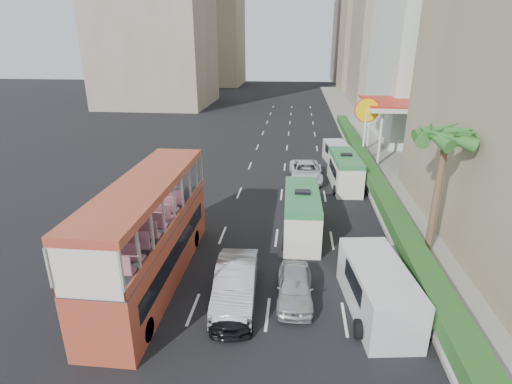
# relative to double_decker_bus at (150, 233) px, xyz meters

# --- Properties ---
(ground_plane) EXTENTS (200.00, 200.00, 0.00)m
(ground_plane) POSITION_rel_double_decker_bus_xyz_m (6.00, 0.00, -2.53)
(ground_plane) COLOR black
(ground_plane) RESTS_ON ground
(double_decker_bus) EXTENTS (2.50, 11.00, 5.06)m
(double_decker_bus) POSITION_rel_double_decker_bus_xyz_m (0.00, 0.00, 0.00)
(double_decker_bus) COLOR #B3442C
(double_decker_bus) RESTS_ON ground
(car_silver_lane_a) EXTENTS (2.01, 5.08, 1.64)m
(car_silver_lane_a) POSITION_rel_double_decker_bus_xyz_m (4.11, -1.06, -2.53)
(car_silver_lane_a) COLOR silver
(car_silver_lane_a) RESTS_ON ground
(car_silver_lane_b) EXTENTS (1.62, 3.89, 1.32)m
(car_silver_lane_b) POSITION_rel_double_decker_bus_xyz_m (6.72, -0.81, -2.53)
(car_silver_lane_b) COLOR silver
(car_silver_lane_b) RESTS_ON ground
(car_black) EXTENTS (2.25, 4.54, 1.27)m
(car_black) POSITION_rel_double_decker_bus_xyz_m (4.10, -1.79, -2.53)
(car_black) COLOR black
(car_black) RESTS_ON ground
(van_asset) EXTENTS (2.77, 5.43, 1.47)m
(van_asset) POSITION_rel_double_decker_bus_xyz_m (7.41, 15.57, -2.53)
(van_asset) COLOR silver
(van_asset) RESTS_ON ground
(minibus_near) EXTENTS (2.09, 5.95, 2.62)m
(minibus_near) POSITION_rel_double_decker_bus_xyz_m (7.01, 5.62, -1.22)
(minibus_near) COLOR silver
(minibus_near) RESTS_ON ground
(minibus_far) EXTENTS (2.24, 5.81, 2.53)m
(minibus_far) POSITION_rel_double_decker_bus_xyz_m (10.41, 14.32, -1.27)
(minibus_far) COLOR silver
(minibus_far) RESTS_ON ground
(panel_van_near) EXTENTS (2.81, 5.57, 2.13)m
(panel_van_near) POSITION_rel_double_decker_bus_xyz_m (10.14, -1.31, -1.46)
(panel_van_near) COLOR silver
(panel_van_near) RESTS_ON ground
(panel_van_far) EXTENTS (2.52, 4.82, 1.84)m
(panel_van_far) POSITION_rel_double_decker_bus_xyz_m (10.42, 20.72, -1.61)
(panel_van_far) COLOR silver
(panel_van_far) RESTS_ON ground
(sidewalk) EXTENTS (6.00, 120.00, 0.18)m
(sidewalk) POSITION_rel_double_decker_bus_xyz_m (15.00, 25.00, -2.44)
(sidewalk) COLOR #99968C
(sidewalk) RESTS_ON ground
(kerb_wall) EXTENTS (0.30, 44.00, 1.00)m
(kerb_wall) POSITION_rel_double_decker_bus_xyz_m (12.20, 14.00, -1.85)
(kerb_wall) COLOR silver
(kerb_wall) RESTS_ON sidewalk
(hedge) EXTENTS (1.10, 44.00, 0.70)m
(hedge) POSITION_rel_double_decker_bus_xyz_m (12.20, 14.00, -1.00)
(hedge) COLOR #2D6626
(hedge) RESTS_ON kerb_wall
(palm_tree) EXTENTS (0.36, 0.36, 6.40)m
(palm_tree) POSITION_rel_double_decker_bus_xyz_m (13.80, 4.00, 0.85)
(palm_tree) COLOR brown
(palm_tree) RESTS_ON sidewalk
(shell_station) EXTENTS (6.50, 8.00, 5.50)m
(shell_station) POSITION_rel_double_decker_bus_xyz_m (16.00, 23.00, 0.22)
(shell_station) COLOR silver
(shell_station) RESTS_ON ground
(tower_far_b) EXTENTS (14.00, 14.00, 40.00)m
(tower_far_b) POSITION_rel_double_decker_bus_xyz_m (23.00, 104.00, 17.47)
(tower_far_b) COLOR tan
(tower_far_b) RESTS_ON ground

